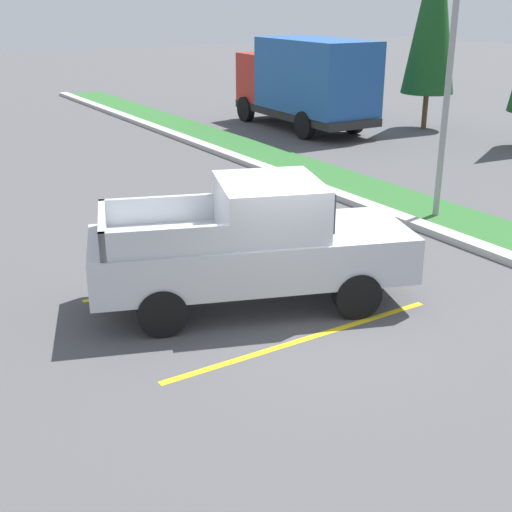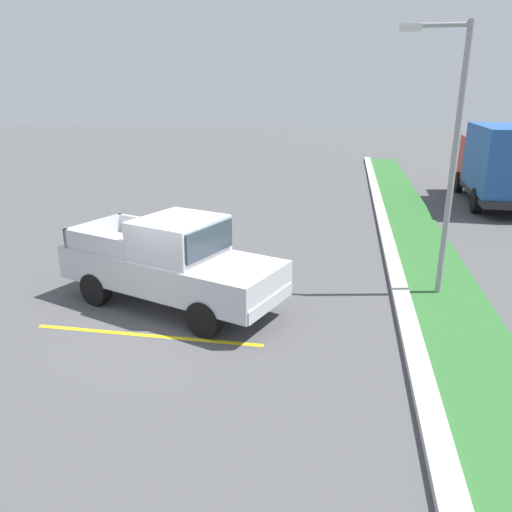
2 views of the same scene
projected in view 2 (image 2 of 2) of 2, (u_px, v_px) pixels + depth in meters
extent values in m
plane|color=#4C4C4F|center=(174.00, 318.00, 10.81)|extent=(120.00, 120.00, 0.00)
cube|color=yellow|center=(193.00, 281.00, 12.93)|extent=(0.12, 4.80, 0.01)
cube|color=yellow|center=(147.00, 335.00, 10.04)|extent=(0.12, 4.80, 0.01)
cube|color=#B2B2AD|center=(411.00, 334.00, 9.94)|extent=(56.00, 0.40, 0.15)
cube|color=#2D662D|center=(468.00, 341.00, 9.77)|extent=(56.00, 1.80, 0.06)
cylinder|color=black|center=(249.00, 291.00, 11.31)|extent=(0.53, 0.81, 0.76)
cylinder|color=black|center=(205.00, 318.00, 9.92)|extent=(0.53, 0.81, 0.76)
cylinder|color=black|center=(147.00, 267.00, 12.81)|extent=(0.53, 0.81, 0.76)
cylinder|color=black|center=(96.00, 289.00, 11.42)|extent=(0.53, 0.81, 0.76)
cube|color=silver|center=(171.00, 269.00, 11.21)|extent=(3.58, 5.54, 0.76)
cube|color=silver|center=(179.00, 237.00, 10.81)|extent=(2.21, 2.11, 0.84)
cube|color=#2D3842|center=(210.00, 240.00, 10.40)|extent=(1.54, 0.62, 0.63)
cube|color=silver|center=(146.00, 227.00, 12.41)|extent=(0.75, 1.82, 0.44)
cube|color=silver|center=(94.00, 244.00, 11.02)|extent=(0.75, 1.82, 0.44)
cube|color=silver|center=(95.00, 230.00, 12.15)|extent=(1.72, 0.72, 0.44)
cube|color=silver|center=(269.00, 302.00, 10.05)|extent=(1.75, 0.78, 0.28)
cylinder|color=black|center=(459.00, 182.00, 24.13)|extent=(1.01, 0.34, 1.00)
cylinder|color=black|center=(507.00, 184.00, 23.67)|extent=(1.01, 0.34, 1.00)
cylinder|color=black|center=(476.00, 201.00, 20.05)|extent=(1.01, 0.34, 1.00)
cube|color=#262626|center=(496.00, 190.00, 21.44)|extent=(6.89, 2.58, 0.30)
cube|color=#AD231E|center=(487.00, 157.00, 23.45)|extent=(1.70, 2.37, 1.90)
cube|color=#2D3842|center=(484.00, 150.00, 24.13)|extent=(0.15, 2.10, 0.90)
cube|color=#235199|center=(506.00, 158.00, 20.24)|extent=(5.10, 2.61, 2.60)
cylinder|color=gray|center=(453.00, 168.00, 11.12)|extent=(0.14, 0.14, 6.12)
cylinder|color=gray|center=(441.00, 25.00, 10.28)|extent=(0.10, 1.20, 0.10)
cube|color=silver|center=(411.00, 28.00, 10.40)|extent=(0.24, 0.44, 0.14)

